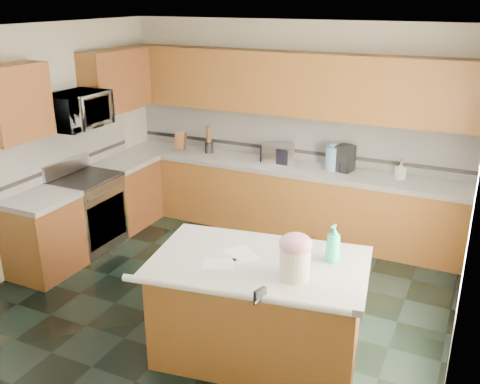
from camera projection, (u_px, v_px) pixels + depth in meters
The scene contains 52 objects.
floor at pixel (213, 302), 5.53m from camera, with size 4.60×4.60×0.00m, color black.
ceiling at pixel (207, 30), 4.59m from camera, with size 4.60×4.60×0.00m, color white.
wall_back at pixel (293, 127), 7.02m from camera, with size 4.60×0.04×2.70m, color beige.
wall_front at pixel (20, 296), 3.09m from camera, with size 4.60×0.04×2.70m, color beige.
wall_left at pixel (28, 150), 5.98m from camera, with size 0.04×4.60×2.70m, color beige.
wall_right at pixel (474, 220), 4.13m from camera, with size 0.04×4.60×2.70m, color beige.
back_base_cab at pixel (283, 200), 7.07m from camera, with size 4.60×0.60×0.86m, color #412011.
back_countertop at pixel (284, 167), 6.91m from camera, with size 4.60×0.64×0.06m, color white.
back_upper_cab at pixel (290, 84), 6.66m from camera, with size 4.60×0.33×0.78m, color #412011.
back_backsplash at pixel (292, 136), 7.04m from camera, with size 4.60×0.02×0.63m, color silver.
back_accent_band at pixel (292, 150), 7.10m from camera, with size 4.60×0.01×0.05m, color black.
left_base_cab_rear at pixel (127, 194), 7.27m from camera, with size 0.60×0.82×0.86m, color #412011.
left_counter_rear at pixel (124, 162), 7.11m from camera, with size 0.64×0.82×0.06m, color white.
left_base_cab_front at pixel (44, 238), 5.97m from camera, with size 0.60×0.72×0.86m, color #412011.
left_counter_front at pixel (38, 200), 5.81m from camera, with size 0.64×0.72×0.06m, color white.
left_backsplash at pixel (65, 148), 6.48m from camera, with size 0.02×2.30×0.63m, color silver.
left_accent_band at pixel (68, 164), 6.54m from camera, with size 0.01×2.30×0.05m, color black.
left_upper_cab_rear at pixel (116, 80), 6.91m from camera, with size 0.33×1.09×0.78m, color #412011.
left_upper_cab_front at pixel (15, 103), 5.50m from camera, with size 0.33×0.72×0.78m, color #412011.
range_body at pixel (88, 214), 6.60m from camera, with size 0.60×0.76×0.88m, color #B7B7BC.
range_oven_door at pixel (107, 221), 6.49m from camera, with size 0.02×0.68×0.55m, color black.
range_cooktop at pixel (84, 179), 6.44m from camera, with size 0.62×0.78×0.04m, color black.
range_handle at pixel (106, 192), 6.35m from camera, with size 0.02×0.02×0.66m, color #B7B7BC.
range_backguard at pixel (66, 166), 6.50m from camera, with size 0.06×0.76×0.18m, color #B7B7BC.
microwave at pixel (77, 110), 6.15m from camera, with size 0.73×0.50×0.41m, color #B7B7BC.
island_base at pixel (259, 311), 4.59m from camera, with size 1.68×0.96×0.86m, color #412011.
island_top at pixel (259, 264), 4.43m from camera, with size 1.78×1.06×0.06m, color white.
island_bullnose at pixel (231, 294), 3.98m from camera, with size 0.06×0.06×1.78m, color white.
treat_jar at pixel (295, 263), 4.12m from camera, with size 0.24×0.24×0.25m, color beige.
treat_jar_lid at pixel (296, 244), 4.06m from camera, with size 0.26×0.26×0.16m, color pink.
treat_jar_knob at pixel (296, 237), 4.04m from camera, with size 0.03×0.03×0.09m, color tan.
treat_jar_knob_end_l at pixel (291, 236), 4.06m from camera, with size 0.05×0.05×0.05m, color tan.
treat_jar_knob_end_r at pixel (301, 238), 4.02m from camera, with size 0.05×0.05×0.05m, color tan.
soap_bottle_island at pixel (333, 243), 4.36m from camera, with size 0.12×0.13×0.32m, color #1DA37C.
paper_sheet_a at pixel (219, 264), 4.37m from camera, with size 0.27×0.20×0.00m, color white.
paper_sheet_b at pixel (241, 254), 4.52m from camera, with size 0.29×0.22×0.00m, color white.
clamp_body at pixel (260, 295), 3.89m from camera, with size 0.03×0.11×0.10m, color black.
clamp_handle at pixel (256, 302), 3.85m from camera, with size 0.02×0.02×0.08m, color black.
knife_block at pixel (180, 141), 7.53m from camera, with size 0.13×0.11×0.25m, color #472814.
utensil_crock at pixel (209, 147), 7.40m from camera, with size 0.12×0.12×0.15m, color black.
utensil_bundle at pixel (209, 134), 7.33m from camera, with size 0.07×0.07×0.22m, color #472814.
toaster_oven at pixel (278, 154), 6.95m from camera, with size 0.41×0.28×0.24m, color #B7B7BC.
toaster_oven_door at pixel (274, 156), 6.83m from camera, with size 0.37×0.01×0.20m, color black.
paper_towel at pixel (288, 154), 6.94m from camera, with size 0.10×0.10×0.23m, color white.
paper_towel_base at pixel (288, 162), 6.98m from camera, with size 0.16×0.16×0.01m, color #B7B7BC.
water_jug at pixel (333, 158), 6.65m from camera, with size 0.18×0.18×0.30m, color #6D9FC3.
water_jug_neck at pixel (333, 145), 6.59m from camera, with size 0.08×0.08×0.04m, color #6D9FC3.
coffee_maker at pixel (345, 158), 6.60m from camera, with size 0.19×0.21×0.32m, color black.
coffee_carafe at pixel (343, 167), 6.60m from camera, with size 0.13×0.13×0.13m, color black.
soap_bottle_back at pixel (401, 170), 6.33m from camera, with size 0.10×0.10×0.22m, color white.
soap_back_cap at pixel (402, 160), 6.28m from camera, with size 0.02×0.02×0.03m, color red.
window_light_proxy at pixel (472, 210), 3.92m from camera, with size 0.02×1.40×1.10m, color white.
Camera 1 is at (2.30, -4.21, 2.99)m, focal length 40.00 mm.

